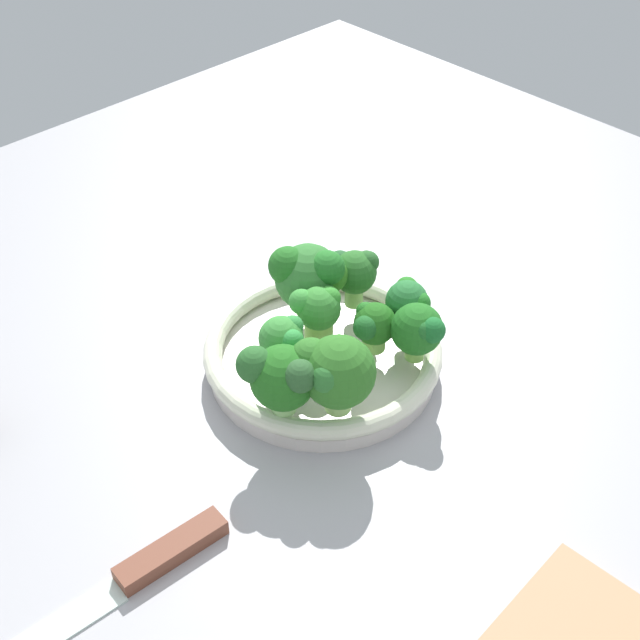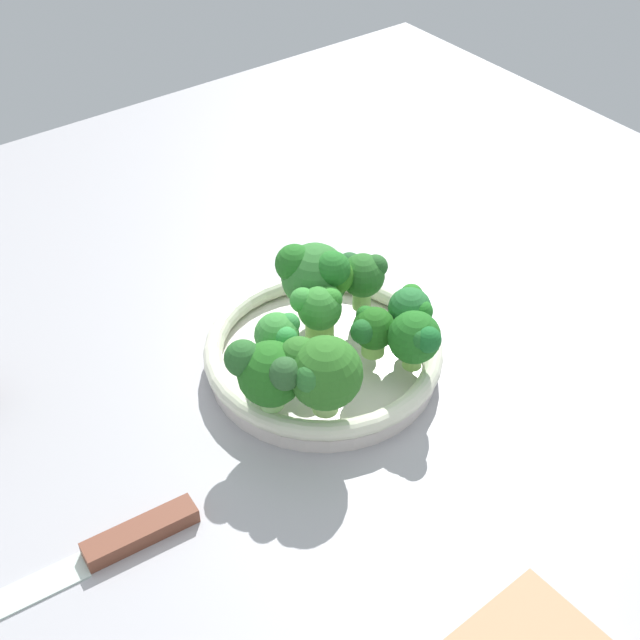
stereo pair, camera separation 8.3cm
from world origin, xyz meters
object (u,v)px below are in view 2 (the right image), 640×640
at_px(broccoli_floret_4, 372,329).
at_px(broccoli_floret_8, 321,372).
at_px(broccoli_floret_7, 279,337).
at_px(broccoli_floret_0, 317,310).
at_px(broccoli_floret_5, 268,373).
at_px(broccoli_floret_6, 411,309).
at_px(knife, 85,560).
at_px(broccoli_floret_3, 416,339).
at_px(broccoli_floret_1, 363,274).
at_px(broccoli_floret_2, 316,275).
at_px(bowl, 320,356).

bearing_deg(broccoli_floret_4, broccoli_floret_8, -69.57).
height_order(broccoli_floret_4, broccoli_floret_7, broccoli_floret_7).
relative_size(broccoli_floret_0, broccoli_floret_8, 0.78).
xyz_separation_m(broccoli_floret_5, broccoli_floret_6, (0.00, 0.16, -0.00)).
height_order(broccoli_floret_7, knife, broccoli_floret_7).
bearing_deg(broccoli_floret_8, broccoli_floret_6, 101.75).
distance_m(broccoli_floret_5, knife, 0.21).
bearing_deg(broccoli_floret_6, broccoli_floret_3, -35.11).
bearing_deg(broccoli_floret_1, broccoli_floret_2, -114.77).
relative_size(broccoli_floret_6, knife, 0.22).
height_order(broccoli_floret_0, broccoli_floret_1, broccoli_floret_1).
relative_size(broccoli_floret_0, knife, 0.22).
relative_size(broccoli_floret_0, broccoli_floret_3, 1.00).
xyz_separation_m(broccoli_floret_3, broccoli_floret_6, (-0.03, 0.02, -0.00)).
xyz_separation_m(broccoli_floret_0, broccoli_floret_8, (0.08, -0.05, 0.01)).
distance_m(broccoli_floret_1, broccoli_floret_6, 0.07).
bearing_deg(broccoli_floret_6, broccoli_floret_1, -175.25).
relative_size(bowl, knife, 0.88).
bearing_deg(broccoli_floret_1, broccoli_floret_3, -10.61).
bearing_deg(broccoli_floret_7, broccoli_floret_8, -2.04).
distance_m(broccoli_floret_2, broccoli_floret_4, 0.08).
height_order(broccoli_floret_0, broccoli_floret_2, broccoli_floret_2).
distance_m(broccoli_floret_0, broccoli_floret_4, 0.06).
bearing_deg(broccoli_floret_3, broccoli_floret_5, -105.81).
height_order(broccoli_floret_0, broccoli_floret_8, broccoli_floret_8).
height_order(broccoli_floret_2, broccoli_floret_3, broccoli_floret_2).
relative_size(bowl, broccoli_floret_2, 2.98).
height_order(broccoli_floret_2, broccoli_floret_8, broccoli_floret_2).
relative_size(broccoli_floret_1, knife, 0.23).
bearing_deg(broccoli_floret_8, broccoli_floret_4, 110.43).
bearing_deg(broccoli_floret_0, broccoli_floret_4, 32.30).
distance_m(broccoli_floret_5, broccoli_floret_6, 0.16).
distance_m(bowl, knife, 0.29).
bearing_deg(bowl, broccoli_floret_5, -64.91).
distance_m(broccoli_floret_0, broccoli_floret_8, 0.09).
xyz_separation_m(broccoli_floret_4, broccoli_floret_6, (0.00, 0.04, 0.01)).
bearing_deg(broccoli_floret_5, broccoli_floret_2, 126.22).
bearing_deg(broccoli_floret_8, broccoli_floret_1, 127.29).
bearing_deg(broccoli_floret_7, broccoli_floret_3, 52.62).
xyz_separation_m(broccoli_floret_2, broccoli_floret_7, (0.04, -0.07, -0.01)).
bearing_deg(broccoli_floret_5, knife, -81.22).
distance_m(broccoli_floret_3, broccoli_floret_8, 0.10).
bearing_deg(broccoli_floret_4, knife, -84.38).
bearing_deg(knife, broccoli_floret_3, 88.66).
bearing_deg(broccoli_floret_0, bowl, -14.06).
relative_size(broccoli_floret_2, knife, 0.29).
xyz_separation_m(broccoli_floret_6, broccoli_floret_7, (-0.04, -0.12, 0.00)).
height_order(bowl, broccoli_floret_7, broccoli_floret_7).
xyz_separation_m(bowl, broccoli_floret_3, (0.08, 0.05, 0.05)).
relative_size(broccoli_floret_3, broccoli_floret_8, 0.78).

